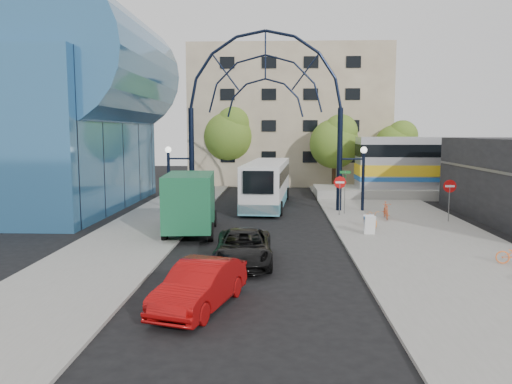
{
  "coord_description": "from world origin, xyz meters",
  "views": [
    {
      "loc": [
        0.79,
        -19.67,
        5.38
      ],
      "look_at": [
        -0.29,
        6.0,
        2.3
      ],
      "focal_mm": 35.0,
      "sensor_mm": 36.0,
      "label": 1
    }
  ],
  "objects_px": {
    "train_car": "(511,163)",
    "tree_north_b": "(230,133)",
    "do_not_enter_sign": "(450,190)",
    "bike_near_b": "(386,211)",
    "stop_sign": "(340,186)",
    "green_truck": "(191,203)",
    "tree_north_c": "(397,144)",
    "gateway_arch": "(265,84)",
    "black_suv": "(244,247)",
    "sandwich_board": "(369,222)",
    "city_bus": "(267,183)",
    "bike_near_a": "(370,219)",
    "street_name_sign": "(345,183)",
    "red_sedan": "(200,285)",
    "tree_north_a": "(336,141)"
  },
  "relations": [
    {
      "from": "tree_north_b",
      "to": "black_suv",
      "type": "xyz_separation_m",
      "value": [
        3.32,
        -29.61,
        -4.58
      ]
    },
    {
      "from": "red_sedan",
      "to": "city_bus",
      "type": "bearing_deg",
      "value": 101.82
    },
    {
      "from": "train_car",
      "to": "bike_near_a",
      "type": "relative_size",
      "value": 13.91
    },
    {
      "from": "gateway_arch",
      "to": "tree_north_c",
      "type": "height_order",
      "value": "gateway_arch"
    },
    {
      "from": "stop_sign",
      "to": "tree_north_a",
      "type": "distance_m",
      "value": 14.23
    },
    {
      "from": "street_name_sign",
      "to": "green_truck",
      "type": "distance_m",
      "value": 10.89
    },
    {
      "from": "tree_north_b",
      "to": "tree_north_c",
      "type": "xyz_separation_m",
      "value": [
        16.0,
        -2.0,
        -0.99
      ]
    },
    {
      "from": "stop_sign",
      "to": "green_truck",
      "type": "xyz_separation_m",
      "value": [
        -8.57,
        -5.55,
        -0.36
      ]
    },
    {
      "from": "black_suv",
      "to": "bike_near_b",
      "type": "height_order",
      "value": "black_suv"
    },
    {
      "from": "stop_sign",
      "to": "bike_near_a",
      "type": "xyz_separation_m",
      "value": [
        1.21,
        -4.0,
        -1.4
      ]
    },
    {
      "from": "tree_north_b",
      "to": "bike_near_a",
      "type": "distance_m",
      "value": 24.5
    },
    {
      "from": "gateway_arch",
      "to": "train_car",
      "type": "relative_size",
      "value": 0.54
    },
    {
      "from": "stop_sign",
      "to": "sandwich_board",
      "type": "bearing_deg",
      "value": -82.43
    },
    {
      "from": "street_name_sign",
      "to": "gateway_arch",
      "type": "bearing_deg",
      "value": 164.93
    },
    {
      "from": "do_not_enter_sign",
      "to": "red_sedan",
      "type": "bearing_deg",
      "value": -130.05
    },
    {
      "from": "street_name_sign",
      "to": "red_sedan",
      "type": "distance_m",
      "value": 18.84
    },
    {
      "from": "tree_north_a",
      "to": "bike_near_b",
      "type": "distance_m",
      "value": 15.87
    },
    {
      "from": "gateway_arch",
      "to": "red_sedan",
      "type": "bearing_deg",
      "value": -94.68
    },
    {
      "from": "train_car",
      "to": "tree_north_b",
      "type": "relative_size",
      "value": 3.14
    },
    {
      "from": "gateway_arch",
      "to": "green_truck",
      "type": "height_order",
      "value": "gateway_arch"
    },
    {
      "from": "gateway_arch",
      "to": "black_suv",
      "type": "xyz_separation_m",
      "value": [
        -0.56,
        -13.69,
        -7.87
      ]
    },
    {
      "from": "sandwich_board",
      "to": "city_bus",
      "type": "relative_size",
      "value": 0.08
    },
    {
      "from": "green_truck",
      "to": "bike_near_a",
      "type": "height_order",
      "value": "green_truck"
    },
    {
      "from": "gateway_arch",
      "to": "stop_sign",
      "type": "relative_size",
      "value": 5.46
    },
    {
      "from": "do_not_enter_sign",
      "to": "bike_near_b",
      "type": "height_order",
      "value": "do_not_enter_sign"
    },
    {
      "from": "green_truck",
      "to": "tree_north_c",
      "type": "bearing_deg",
      "value": 48.73
    },
    {
      "from": "city_bus",
      "to": "bike_near_b",
      "type": "distance_m",
      "value": 9.57
    },
    {
      "from": "tree_north_b",
      "to": "city_bus",
      "type": "relative_size",
      "value": 0.67
    },
    {
      "from": "tree_north_b",
      "to": "black_suv",
      "type": "relative_size",
      "value": 1.61
    },
    {
      "from": "do_not_enter_sign",
      "to": "bike_near_a",
      "type": "xyz_separation_m",
      "value": [
        -4.99,
        -2.0,
        -1.38
      ]
    },
    {
      "from": "gateway_arch",
      "to": "city_bus",
      "type": "distance_m",
      "value": 7.35
    },
    {
      "from": "tree_north_a",
      "to": "green_truck",
      "type": "xyz_separation_m",
      "value": [
        -9.89,
        -19.47,
        -2.98
      ]
    },
    {
      "from": "green_truck",
      "to": "bike_near_b",
      "type": "xyz_separation_m",
      "value": [
        11.22,
        4.16,
        -0.98
      ]
    },
    {
      "from": "train_car",
      "to": "green_truck",
      "type": "height_order",
      "value": "train_car"
    },
    {
      "from": "street_name_sign",
      "to": "stop_sign",
      "type": "bearing_deg",
      "value": -123.64
    },
    {
      "from": "green_truck",
      "to": "black_suv",
      "type": "bearing_deg",
      "value": -67.14
    },
    {
      "from": "green_truck",
      "to": "black_suv",
      "type": "xyz_separation_m",
      "value": [
        3.21,
        -6.14,
        -0.94
      ]
    },
    {
      "from": "sandwich_board",
      "to": "tree_north_a",
      "type": "xyz_separation_m",
      "value": [
        0.52,
        19.95,
        3.86
      ]
    },
    {
      "from": "tree_north_a",
      "to": "city_bus",
      "type": "xyz_separation_m",
      "value": [
        -6.04,
        -9.29,
        -2.91
      ]
    },
    {
      "from": "street_name_sign",
      "to": "bike_near_a",
      "type": "relative_size",
      "value": 1.55
    },
    {
      "from": "street_name_sign",
      "to": "sandwich_board",
      "type": "xyz_separation_m",
      "value": [
        0.4,
        -6.62,
        -1.39
      ]
    },
    {
      "from": "tree_north_b",
      "to": "do_not_enter_sign",
      "type": "bearing_deg",
      "value": -53.26
    },
    {
      "from": "stop_sign",
      "to": "tree_north_b",
      "type": "distance_m",
      "value": 20.18
    },
    {
      "from": "sandwich_board",
      "to": "bike_near_b",
      "type": "distance_m",
      "value": 4.99
    },
    {
      "from": "stop_sign",
      "to": "tree_north_b",
      "type": "xyz_separation_m",
      "value": [
        -8.68,
        17.93,
        3.27
      ]
    },
    {
      "from": "red_sedan",
      "to": "sandwich_board",
      "type": "bearing_deg",
      "value": 72.91
    },
    {
      "from": "train_car",
      "to": "tree_north_b",
      "type": "xyz_separation_m",
      "value": [
        -23.88,
        7.93,
        2.37
      ]
    },
    {
      "from": "tree_north_a",
      "to": "tree_north_b",
      "type": "bearing_deg",
      "value": 158.2
    },
    {
      "from": "city_bus",
      "to": "green_truck",
      "type": "bearing_deg",
      "value": -106.54
    },
    {
      "from": "train_car",
      "to": "red_sedan",
      "type": "xyz_separation_m",
      "value": [
        -21.55,
        -26.93,
        -2.18
      ]
    }
  ]
}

